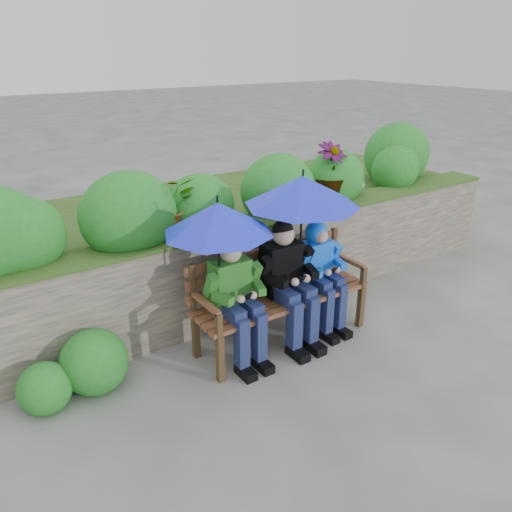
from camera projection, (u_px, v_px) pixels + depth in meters
ground at (262, 351)px, 4.78m from camera, size 60.00×60.00×0.00m
garden_backdrop at (178, 241)px, 5.70m from camera, size 8.00×2.88×1.78m
park_bench at (278, 289)px, 4.80m from camera, size 1.78×0.52×0.94m
boy_left at (237, 295)px, 4.42m from camera, size 0.52×0.60×1.17m
boy_middle at (288, 278)px, 4.70m from camera, size 0.56×0.65×1.22m
boy_right at (321, 267)px, 4.93m from camera, size 0.48×0.59×1.12m
umbrella_left at (218, 218)px, 4.10m from camera, size 0.94×0.94×0.88m
umbrella_right at (302, 191)px, 4.50m from camera, size 1.07×1.07×0.96m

